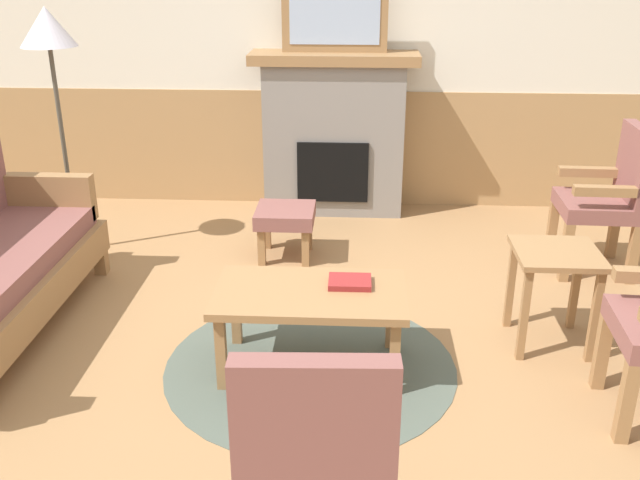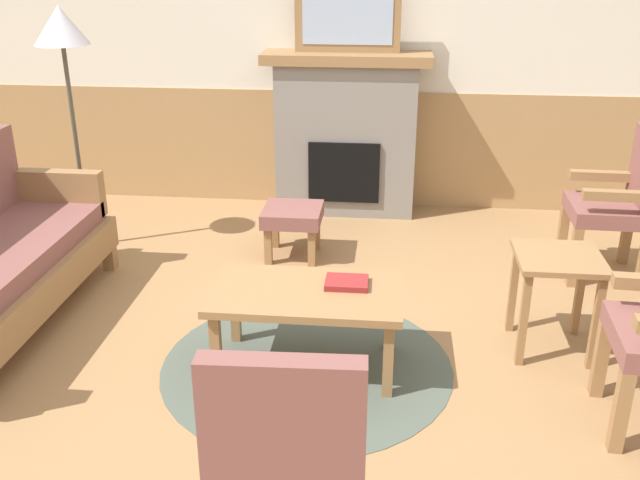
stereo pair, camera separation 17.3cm
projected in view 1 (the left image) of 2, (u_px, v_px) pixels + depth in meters
The scene contains 12 objects.
ground_plane at pixel (316, 361), 3.75m from camera, with size 14.00×14.00×0.00m, color #997047.
wall_back at pixel (336, 44), 5.64m from camera, with size 7.20×0.14×2.70m.
fireplace at pixel (334, 133), 5.66m from camera, with size 1.30×0.44×1.28m.
framed_picture at pixel (335, 14), 5.32m from camera, with size 0.80×0.04×0.56m.
coffee_table at pixel (310, 300), 3.56m from camera, with size 0.96×0.56×0.44m.
round_rug at pixel (311, 365), 3.71m from camera, with size 1.52×1.52×0.01m, color #4C564C.
book_on_table at pixel (350, 282), 3.59m from camera, with size 0.22×0.17×0.03m, color maroon.
footstool at pixel (285, 219), 4.91m from camera, with size 0.40×0.40×0.36m.
armchair_by_window_left at pixel (610, 193), 4.63m from camera, with size 0.49×0.49×0.98m.
armchair_front_left at pixel (316, 459), 2.22m from camera, with size 0.50×0.50×0.98m.
side_table at pixel (555, 271), 3.77m from camera, with size 0.44×0.44×0.55m.
floor_lamp_by_couch at pixel (49, 43), 4.58m from camera, with size 0.36×0.36×1.68m.
Camera 1 is at (0.20, -3.21, 2.02)m, focal length 39.86 mm.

